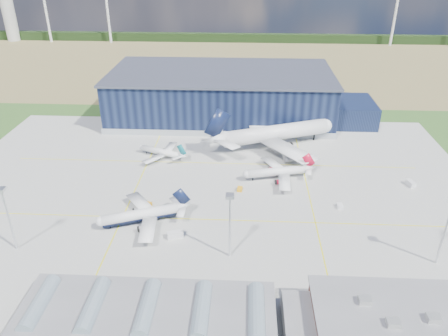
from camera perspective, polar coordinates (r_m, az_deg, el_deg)
ground at (r=167.81m, az=-2.26°, el=-4.80°), size 600.00×600.00×0.00m
apron at (r=176.27m, az=-1.98°, el=-3.05°), size 220.00×160.00×0.08m
farmland at (r=372.20m, az=0.80°, el=13.69°), size 600.00×220.00×0.01m
treeline at (r=449.40m, az=1.23°, el=16.65°), size 600.00×8.00×8.00m
horizon_dressing at (r=484.50m, az=-23.42°, el=18.99°), size 440.20×18.00×70.00m
hangar at (r=248.64m, az=0.28°, el=9.30°), size 145.00×62.00×26.10m
ops_building at (r=124.48m, az=22.46°, el=-18.27°), size 46.00×23.00×10.90m
glass_concourse at (r=120.13m, az=-8.19°, el=-18.69°), size 78.00×23.00×8.60m
light_mast_west at (r=152.82m, az=-26.57°, el=-4.82°), size 2.60×2.60×23.00m
light_mast_center at (r=133.73m, az=0.77°, el=-6.25°), size 2.60×2.60×23.00m
light_mast_east at (r=146.90m, az=27.18°, el=-6.32°), size 2.60×2.60×23.00m
airliner_navy at (r=157.26m, az=-10.94°, el=-5.36°), size 44.47×44.04×11.28m
airliner_red at (r=184.14m, az=6.85°, el=0.03°), size 38.46×37.94×10.44m
airliner_widebody at (r=211.72m, az=6.88°, el=5.58°), size 88.08×87.26×22.20m
airliner_regional at (r=203.97m, az=-8.31°, el=2.51°), size 34.21×33.91×8.55m
gse_tug_a at (r=168.05m, az=-9.99°, el=-4.88°), size 3.15×4.26×1.59m
gse_tug_b at (r=176.52m, az=2.07°, el=-2.77°), size 2.35×3.23×1.31m
gse_van_a at (r=150.73m, az=-6.40°, el=-8.66°), size 5.85×3.83×2.35m
gse_cart_a at (r=171.27m, az=14.89°, el=-4.83°), size 2.26×3.28×1.38m
gse_van_b at (r=195.33m, az=23.19°, el=-1.86°), size 3.38×5.15×2.17m
gse_cart_b at (r=211.49m, az=6.59°, el=2.48°), size 3.30×3.50×1.26m
gse_van_c at (r=134.98m, az=18.40°, el=-15.30°), size 5.30×3.69×2.31m
car_a at (r=130.52m, az=11.41°, el=-16.31°), size 3.63×1.88×1.18m
car_b at (r=129.27m, az=-2.05°, el=-16.11°), size 4.32×2.65×1.35m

